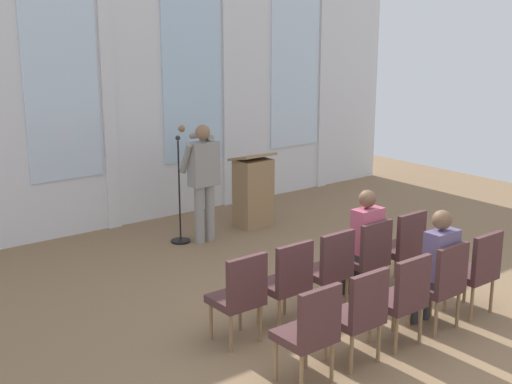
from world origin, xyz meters
TOP-DOWN VIEW (x-y plane):
  - ground_plane at (0.00, 0.00)m, footprint 14.20×14.20m
  - rear_partition at (0.04, 5.09)m, footprint 10.92×0.14m
  - speaker at (0.32, 3.61)m, footprint 0.50×0.69m
  - mic_stand at (0.02, 3.78)m, footprint 0.28×0.28m
  - lectern at (1.35, 3.78)m, footprint 0.60×0.48m
  - chair_r0_c0 at (-1.21, 0.70)m, footprint 0.46×0.44m
  - chair_r0_c1 at (-0.60, 0.70)m, footprint 0.46×0.44m
  - chair_r0_c2 at (0.00, 0.70)m, footprint 0.46×0.44m
  - chair_r0_c3 at (0.60, 0.70)m, footprint 0.46×0.44m
  - audience_r0_c3 at (0.60, 0.79)m, footprint 0.36×0.39m
  - chair_r0_c4 at (1.21, 0.70)m, footprint 0.46×0.44m
  - chair_r1_c0 at (-1.21, -0.31)m, footprint 0.46×0.44m
  - chair_r1_c1 at (-0.60, -0.31)m, footprint 0.46×0.44m
  - chair_r1_c2 at (0.00, -0.31)m, footprint 0.46×0.44m
  - chair_r1_c3 at (0.60, -0.31)m, footprint 0.46×0.44m
  - audience_r1_c3 at (0.60, -0.23)m, footprint 0.36×0.39m
  - chair_r1_c4 at (1.21, -0.31)m, footprint 0.46×0.44m

SIDE VIEW (x-z plane):
  - ground_plane at x=0.00m, z-range 0.00..0.00m
  - mic_stand at x=0.02m, z-range -0.44..1.11m
  - chair_r0_c0 at x=-1.21m, z-range 0.06..1.00m
  - chair_r0_c1 at x=-0.60m, z-range 0.06..1.00m
  - chair_r0_c2 at x=0.00m, z-range 0.06..1.00m
  - chair_r0_c3 at x=0.60m, z-range 0.06..1.00m
  - chair_r0_c4 at x=1.21m, z-range 0.06..1.00m
  - chair_r1_c0 at x=-1.21m, z-range 0.06..1.00m
  - chair_r1_c1 at x=-0.60m, z-range 0.06..1.00m
  - chair_r1_c2 at x=0.00m, z-range 0.06..1.00m
  - chair_r1_c3 at x=0.60m, z-range 0.06..1.00m
  - chair_r1_c4 at x=1.21m, z-range 0.06..1.00m
  - lectern at x=1.35m, z-range -0.03..1.13m
  - audience_r1_c3 at x=0.60m, z-range 0.07..1.35m
  - audience_r0_c3 at x=0.60m, z-range 0.07..1.35m
  - speaker at x=0.32m, z-range 0.14..1.84m
  - rear_partition at x=0.04m, z-range 0.01..4.17m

